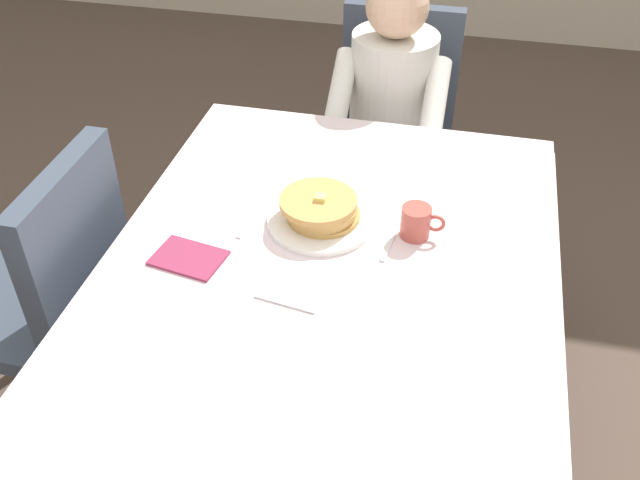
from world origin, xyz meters
TOP-DOWN VIEW (x-y plane):
  - ground_plane at (0.00, 0.00)m, footprint 14.00×14.00m
  - dining_table_main at (0.00, 0.00)m, footprint 1.12×1.52m
  - chair_diner at (0.01, 1.17)m, footprint 0.44×0.45m
  - diner_person at (0.01, 1.01)m, footprint 0.40×0.43m
  - chair_left_side at (-0.77, 0.00)m, footprint 0.45×0.44m
  - plate_breakfast at (-0.06, 0.19)m, footprint 0.28×0.28m
  - breakfast_stack at (-0.05, 0.19)m, footprint 0.21×0.20m
  - cup_coffee at (0.19, 0.19)m, footprint 0.11×0.08m
  - fork_left_of_plate at (-0.25, 0.17)m, footprint 0.02×0.18m
  - knife_right_of_plate at (0.13, 0.17)m, footprint 0.03×0.20m
  - spoon_near_edge at (-0.07, -0.13)m, footprint 0.15×0.04m
  - napkin_folded at (-0.34, -0.03)m, footprint 0.19×0.15m

SIDE VIEW (x-z plane):
  - ground_plane at x=0.00m, z-range 0.00..0.00m
  - chair_diner at x=0.01m, z-range 0.06..0.99m
  - chair_left_side at x=-0.77m, z-range 0.06..0.99m
  - dining_table_main at x=0.00m, z-range 0.28..1.02m
  - diner_person at x=0.01m, z-range 0.11..1.23m
  - fork_left_of_plate at x=-0.25m, z-range 0.74..0.74m
  - knife_right_of_plate at x=0.13m, z-range 0.74..0.74m
  - spoon_near_edge at x=-0.07m, z-range 0.74..0.74m
  - napkin_folded at x=-0.34m, z-range 0.74..0.75m
  - plate_breakfast at x=-0.06m, z-range 0.74..0.76m
  - cup_coffee at x=0.19m, z-range 0.74..0.83m
  - breakfast_stack at x=-0.05m, z-range 0.75..0.82m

